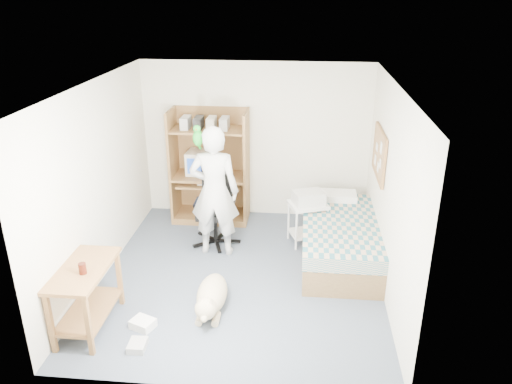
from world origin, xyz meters
TOP-DOWN VIEW (x-y plane):
  - floor at (0.00, 0.00)m, footprint 4.00×4.00m
  - wall_back at (0.00, 2.00)m, footprint 3.60×0.02m
  - wall_right at (1.80, 0.00)m, footprint 0.02×4.00m
  - wall_left at (-1.80, 0.00)m, footprint 0.02×4.00m
  - ceiling at (0.00, 0.00)m, footprint 3.60×4.00m
  - computer_hutch at (-0.70, 1.74)m, footprint 1.20×0.63m
  - bed at (1.30, 0.62)m, footprint 1.02×2.02m
  - side_desk at (-1.55, -1.20)m, footprint 0.50×1.00m
  - corkboard at (1.77, 0.90)m, footprint 0.04×0.94m
  - office_chair at (-0.49, 0.93)m, footprint 0.63×0.63m
  - person at (-0.44, 0.62)m, footprint 0.68×0.45m
  - parrot at (-0.64, 0.63)m, footprint 0.14×0.24m
  - dog at (-0.26, -0.75)m, footprint 0.36×1.09m
  - printer_cart at (0.85, 1.02)m, footprint 0.64×0.58m
  - printer at (0.85, 1.02)m, footprint 0.50×0.44m
  - crt_monitor at (-0.87, 1.75)m, footprint 0.40×0.42m
  - keyboard at (-0.65, 1.58)m, footprint 0.46×0.19m
  - pencil_cup at (-0.37, 1.65)m, footprint 0.08×0.08m
  - drink_glass at (-1.50, -1.30)m, footprint 0.08×0.08m
  - floor_box_a at (-0.96, -1.17)m, footprint 0.31×0.28m
  - floor_box_b at (-0.91, -1.52)m, footprint 0.19×0.23m

SIDE VIEW (x-z plane):
  - floor at x=0.00m, z-range 0.00..0.00m
  - floor_box_b at x=-0.91m, z-range 0.00..0.08m
  - floor_box_a at x=-0.96m, z-range 0.00..0.10m
  - dog at x=-0.26m, z-range -0.03..0.38m
  - bed at x=1.30m, z-range -0.04..0.62m
  - office_chair at x=-0.49m, z-range -0.16..0.96m
  - printer_cart at x=0.85m, z-range 0.10..0.73m
  - side_desk at x=-1.55m, z-range 0.12..0.87m
  - keyboard at x=-0.65m, z-range 0.66..0.69m
  - printer at x=0.85m, z-range 0.63..0.81m
  - drink_glass at x=-1.50m, z-range 0.75..0.87m
  - pencil_cup at x=-0.37m, z-range 0.76..0.88m
  - computer_hutch at x=-0.70m, z-range -0.08..1.72m
  - person at x=-0.44m, z-range 0.00..1.86m
  - crt_monitor at x=-0.87m, z-range 0.77..1.13m
  - wall_back at x=0.00m, z-range 0.00..2.50m
  - wall_right at x=1.80m, z-range 0.00..2.50m
  - wall_left at x=-1.80m, z-range 0.00..2.50m
  - corkboard at x=1.77m, z-range 1.12..1.78m
  - parrot at x=-0.64m, z-range 1.51..1.89m
  - ceiling at x=0.00m, z-range 2.49..2.51m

